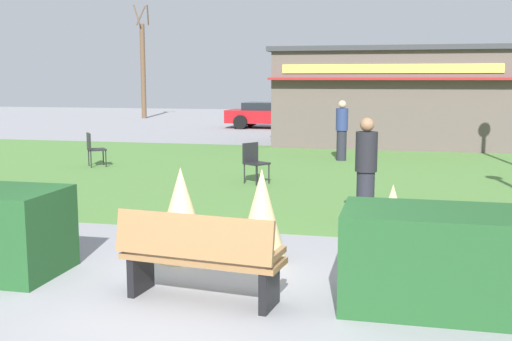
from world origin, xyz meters
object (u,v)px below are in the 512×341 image
parked_car_west_slot (272,114)px  parked_car_center_slot (391,116)px  person_strolling (366,171)px  food_kiosk (389,97)px  person_standing (342,130)px  cafe_chair_west (93,147)px  tree_left_bg (143,69)px  park_bench (200,257)px  cafe_chair_east (254,159)px

parked_car_west_slot → parked_car_center_slot: (5.45, -0.00, 0.00)m
person_strolling → parked_car_center_slot: 18.73m
person_strolling → parked_car_west_slot: person_strolling is taller
food_kiosk → person_standing: 4.76m
parked_car_center_slot → person_strolling: bearing=-90.4°
cafe_chair_west → tree_left_bg: (-6.85, 19.36, 2.35)m
person_standing → parked_car_center_slot: (1.21, 10.98, -0.22)m
park_bench → person_strolling: size_ratio=1.04×
cafe_chair_west → parked_car_west_slot: parked_car_west_slot is taller
cafe_chair_east → person_strolling: 4.33m
cafe_chair_west → person_strolling: 8.86m
parked_car_center_slot → person_standing: bearing=-96.3°
park_bench → person_standing: size_ratio=1.04×
food_kiosk → person_standing: bearing=-104.8°
cafe_chair_west → cafe_chair_east: same height
food_kiosk → tree_left_bg: size_ratio=1.22×
person_standing → person_strolling: bearing=-9.7°
person_strolling → tree_left_bg: bearing=177.6°
food_kiosk → tree_left_bg: (-14.26, 12.11, 1.19)m
parked_car_center_slot → food_kiosk: bearing=-90.1°
food_kiosk → person_standing: food_kiosk is taller
food_kiosk → cafe_chair_east: food_kiosk is taller
cafe_chair_east → parked_car_center_slot: size_ratio=0.20×
park_bench → food_kiosk: food_kiosk is taller
cafe_chair_west → parked_car_center_slot: (7.42, 13.70, 0.12)m
park_bench → parked_car_center_slot: (1.59, 22.59, 0.16)m
cafe_chair_east → parked_car_center_slot: bearing=79.9°
cafe_chair_west → person_standing: (6.21, 2.72, 0.33)m
park_bench → cafe_chair_east: bearing=98.9°
food_kiosk → cafe_chair_west: 10.43m
parked_car_west_slot → tree_left_bg: size_ratio=0.66×
cafe_chair_east → tree_left_bg: tree_left_bg is taller
cafe_chair_east → parked_car_center_slot: (2.73, 15.29, 0.12)m
cafe_chair_west → person_standing: size_ratio=0.53×
person_standing → park_bench: bearing=-19.5°
person_standing → food_kiosk: bearing=147.5°
person_strolling → parked_car_west_slot: size_ratio=0.40×
parked_car_west_slot → parked_car_center_slot: same height
park_bench → cafe_chair_west: 10.63m
cafe_chair_east → person_standing: bearing=70.5°
parked_car_west_slot → food_kiosk: bearing=-49.9°
park_bench → cafe_chair_east: (-1.15, 7.31, 0.05)m
parked_car_center_slot → tree_left_bg: 15.51m
person_standing → parked_car_west_slot: size_ratio=0.40×
person_standing → parked_car_west_slot: 11.78m
park_bench → food_kiosk: size_ratio=0.22×
person_strolling → food_kiosk: bearing=146.9°
park_bench → parked_car_west_slot: parked_car_west_slot is taller
food_kiosk → parked_car_center_slot: 6.54m
food_kiosk → tree_left_bg: bearing=139.7°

